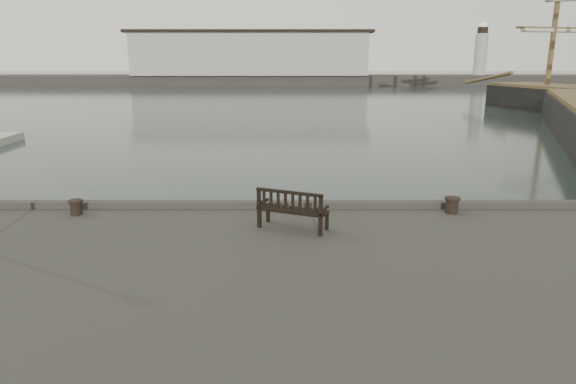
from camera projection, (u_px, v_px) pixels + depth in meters
name	position (u px, v px, depth m)	size (l,w,h in m)	color
ground	(306.00, 258.00, 14.77)	(400.00, 400.00, 0.00)	black
breakwater	(267.00, 63.00, 102.59)	(140.00, 9.50, 12.20)	#383530
bench	(293.00, 217.00, 12.39)	(1.78, 1.20, 0.97)	black
bollard_left	(76.00, 207.00, 13.56)	(0.38, 0.38, 0.39)	black
bollard_right	(452.00, 205.00, 13.69)	(0.41, 0.41, 0.43)	black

